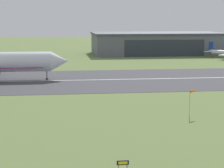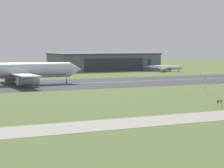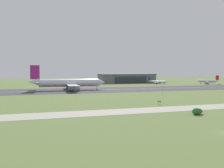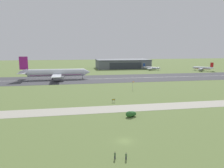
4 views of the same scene
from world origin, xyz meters
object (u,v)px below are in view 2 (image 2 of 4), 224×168
at_px(windsock_pole, 206,78).
at_px(airplane_landing, 13,71).
at_px(airplane_parked_centre, 165,68).
at_px(runway_sign, 220,102).

bearing_deg(windsock_pole, airplane_landing, 133.64).
bearing_deg(airplane_parked_centre, airplane_landing, -150.72).
distance_m(airplane_parked_centre, windsock_pole, 127.15).
bearing_deg(windsock_pole, runway_sign, -121.64).
distance_m(airplane_landing, windsock_pole, 75.33).
height_order(airplane_parked_centre, windsock_pole, airplane_parked_centre).
bearing_deg(runway_sign, windsock_pole, 58.36).
xyz_separation_m(airplane_landing, runway_sign, (33.08, -85.19, -4.28)).
xyz_separation_m(airplane_parked_centre, windsock_pole, (-55.11, -114.56, 2.24)).
height_order(airplane_landing, airplane_parked_centre, airplane_landing).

